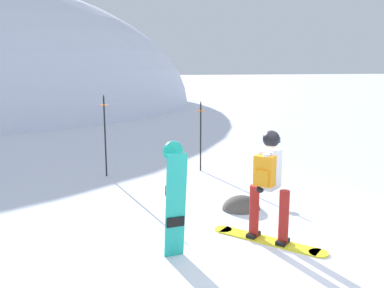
{
  "coord_description": "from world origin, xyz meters",
  "views": [
    {
      "loc": [
        -2.96,
        -4.5,
        2.6
      ],
      "look_at": [
        0.07,
        3.58,
        1.0
      ],
      "focal_mm": 38.2,
      "sensor_mm": 36.0,
      "label": 1
    }
  ],
  "objects_px": {
    "piste_marker_near": "(201,131)",
    "rock_dark": "(241,209)",
    "spare_snowboard": "(175,200)",
    "piste_marker_far": "(105,130)",
    "rock_small": "(266,178)",
    "snowboarder_main": "(269,184)"
  },
  "relations": [
    {
      "from": "piste_marker_near",
      "to": "rock_dark",
      "type": "height_order",
      "value": "piste_marker_near"
    },
    {
      "from": "spare_snowboard",
      "to": "piste_marker_far",
      "type": "relative_size",
      "value": 0.82
    },
    {
      "from": "spare_snowboard",
      "to": "piste_marker_near",
      "type": "bearing_deg",
      "value": 64.17
    },
    {
      "from": "piste_marker_near",
      "to": "rock_small",
      "type": "height_order",
      "value": "piste_marker_near"
    },
    {
      "from": "rock_dark",
      "to": "rock_small",
      "type": "distance_m",
      "value": 2.33
    },
    {
      "from": "rock_dark",
      "to": "spare_snowboard",
      "type": "bearing_deg",
      "value": -140.52
    },
    {
      "from": "rock_dark",
      "to": "rock_small",
      "type": "xyz_separation_m",
      "value": [
        1.57,
        1.73,
        0.0
      ]
    },
    {
      "from": "piste_marker_far",
      "to": "rock_dark",
      "type": "height_order",
      "value": "piste_marker_far"
    },
    {
      "from": "spare_snowboard",
      "to": "rock_small",
      "type": "bearing_deg",
      "value": 43.67
    },
    {
      "from": "piste_marker_near",
      "to": "piste_marker_far",
      "type": "xyz_separation_m",
      "value": [
        -2.36,
        0.31,
        0.1
      ]
    },
    {
      "from": "spare_snowboard",
      "to": "rock_dark",
      "type": "xyz_separation_m",
      "value": [
        1.79,
        1.47,
        -0.84
      ]
    },
    {
      "from": "spare_snowboard",
      "to": "rock_dark",
      "type": "distance_m",
      "value": 2.46
    },
    {
      "from": "piste_marker_near",
      "to": "rock_dark",
      "type": "xyz_separation_m",
      "value": [
        -0.37,
        -2.99,
        -1.04
      ]
    },
    {
      "from": "rock_small",
      "to": "spare_snowboard",
      "type": "bearing_deg",
      "value": -136.33
    },
    {
      "from": "snowboarder_main",
      "to": "rock_dark",
      "type": "distance_m",
      "value": 1.76
    },
    {
      "from": "piste_marker_near",
      "to": "rock_dark",
      "type": "distance_m",
      "value": 3.18
    },
    {
      "from": "piste_marker_near",
      "to": "spare_snowboard",
      "type": "bearing_deg",
      "value": -115.83
    },
    {
      "from": "snowboarder_main",
      "to": "piste_marker_far",
      "type": "xyz_separation_m",
      "value": [
        -1.67,
        4.76,
        0.22
      ]
    },
    {
      "from": "snowboarder_main",
      "to": "rock_dark",
      "type": "bearing_deg",
      "value": 77.68
    },
    {
      "from": "snowboarder_main",
      "to": "rock_small",
      "type": "relative_size",
      "value": 3.33
    },
    {
      "from": "spare_snowboard",
      "to": "rock_dark",
      "type": "bearing_deg",
      "value": 39.48
    },
    {
      "from": "spare_snowboard",
      "to": "snowboarder_main",
      "type": "bearing_deg",
      "value": 0.41
    }
  ]
}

